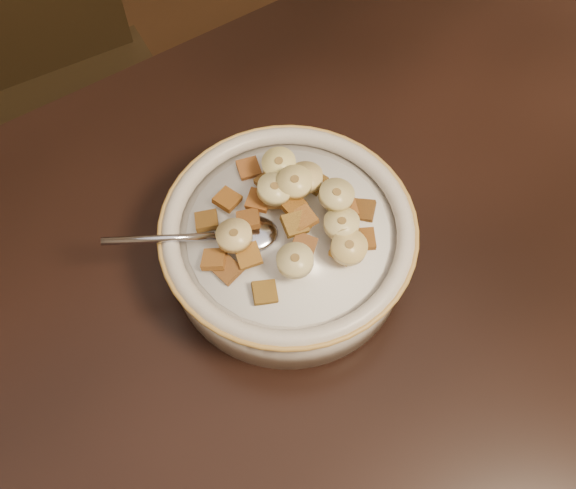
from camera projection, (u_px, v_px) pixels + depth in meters
table at (229, 477)px, 0.54m from camera, size 1.41×0.92×0.04m
chair at (59, 136)px, 1.04m from camera, size 0.46×0.46×0.95m
cereal_bowl at (288, 246)px, 0.60m from camera, size 0.22×0.22×0.05m
milk at (288, 232)px, 0.57m from camera, size 0.18×0.18×0.00m
spoon at (249, 234)px, 0.57m from camera, size 0.06×0.06×0.01m
cereal_square_0 at (228, 270)px, 0.55m from camera, size 0.02×0.02×0.01m
cereal_square_1 at (249, 256)px, 0.55m from camera, size 0.03×0.03×0.01m
cereal_square_2 at (292, 203)px, 0.56m from camera, size 0.02×0.02×0.01m
cereal_square_3 at (227, 199)px, 0.58m from camera, size 0.03×0.03×0.01m
cereal_square_4 at (214, 259)px, 0.55m from camera, size 0.03×0.03×0.01m
cereal_square_5 at (303, 218)px, 0.55m from camera, size 0.02×0.02×0.01m
cereal_square_6 at (345, 207)px, 0.57m from camera, size 0.03×0.03×0.01m
cereal_square_7 at (314, 181)px, 0.59m from camera, size 0.03×0.03×0.01m
cereal_square_8 at (363, 210)px, 0.58m from camera, size 0.03×0.03×0.01m
cereal_square_9 at (295, 224)px, 0.55m from camera, size 0.02×0.02×0.01m
cereal_square_10 at (249, 168)px, 0.60m from camera, size 0.02×0.03×0.01m
cereal_square_11 at (273, 198)px, 0.57m from camera, size 0.03×0.03×0.01m
cereal_square_12 at (345, 252)px, 0.55m from camera, size 0.03×0.02×0.01m
cereal_square_13 at (296, 223)px, 0.55m from camera, size 0.02×0.02×0.01m
cereal_square_14 at (304, 246)px, 0.55m from camera, size 0.03×0.03×0.01m
cereal_square_15 at (207, 221)px, 0.57m from camera, size 0.03×0.03×0.01m
cereal_square_16 at (294, 259)px, 0.54m from camera, size 0.02×0.02×0.01m
cereal_square_17 at (269, 181)px, 0.59m from camera, size 0.02×0.02×0.01m
cereal_square_18 at (265, 292)px, 0.54m from camera, size 0.03×0.03×0.01m
cereal_square_19 at (297, 180)px, 0.59m from camera, size 0.03×0.03×0.01m
cereal_square_20 at (248, 220)px, 0.56m from camera, size 0.03×0.03×0.01m
cereal_square_21 at (345, 233)px, 0.56m from camera, size 0.02×0.02×0.01m
cereal_square_22 at (259, 200)px, 0.57m from camera, size 0.03×0.03×0.01m
cereal_square_23 at (364, 239)px, 0.56m from camera, size 0.03×0.03×0.01m
cereal_square_24 at (337, 200)px, 0.58m from camera, size 0.03×0.03×0.01m
banana_slice_0 at (295, 260)px, 0.53m from camera, size 0.04×0.04×0.01m
banana_slice_1 at (305, 177)px, 0.57m from camera, size 0.04×0.04×0.01m
banana_slice_2 at (295, 182)px, 0.56m from camera, size 0.04×0.04×0.01m
banana_slice_3 at (234, 235)px, 0.55m from camera, size 0.04×0.04×0.01m
banana_slice_4 at (349, 247)px, 0.54m from camera, size 0.04×0.04×0.01m
banana_slice_5 at (279, 164)px, 0.58m from camera, size 0.04×0.04×0.01m
banana_slice_6 at (342, 224)px, 0.55m from camera, size 0.04×0.04×0.01m
banana_slice_7 at (275, 189)px, 0.56m from camera, size 0.04×0.04×0.01m
banana_slice_8 at (336, 195)px, 0.56m from camera, size 0.04×0.04×0.01m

